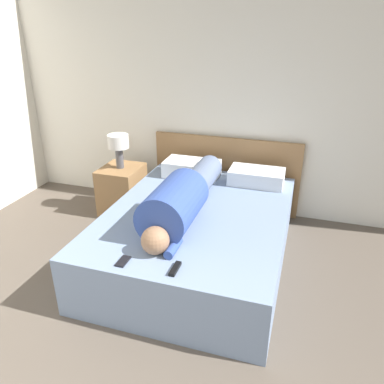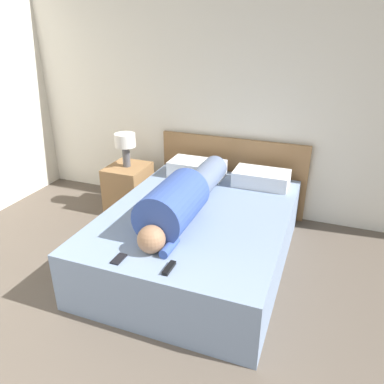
% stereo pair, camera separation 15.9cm
% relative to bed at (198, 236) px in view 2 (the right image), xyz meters
% --- Properties ---
extents(wall_back, '(6.38, 0.06, 2.60)m').
position_rel_bed_xyz_m(wall_back, '(0.11, 1.17, 1.05)').
color(wall_back, silver).
rests_on(wall_back, ground_plane).
extents(bed, '(1.53, 2.04, 0.49)m').
position_rel_bed_xyz_m(bed, '(0.00, 0.00, 0.00)').
color(bed, '#7589A8').
rests_on(bed, ground_plane).
extents(headboard, '(1.65, 0.04, 0.85)m').
position_rel_bed_xyz_m(headboard, '(0.00, 1.10, 0.18)').
color(headboard, olive).
rests_on(headboard, ground_plane).
extents(nightstand, '(0.42, 0.48, 0.53)m').
position_rel_bed_xyz_m(nightstand, '(-1.10, 0.68, 0.02)').
color(nightstand, olive).
rests_on(nightstand, ground_plane).
extents(table_lamp, '(0.23, 0.23, 0.37)m').
position_rel_bed_xyz_m(table_lamp, '(-1.10, 0.68, 0.55)').
color(table_lamp, '#4C4C51').
rests_on(table_lamp, nightstand).
extents(person_lying, '(0.39, 1.59, 0.39)m').
position_rel_bed_xyz_m(person_lying, '(-0.10, -0.12, 0.41)').
color(person_lying, '#936B4C').
rests_on(person_lying, bed).
extents(pillow_near_headboard, '(0.57, 0.32, 0.17)m').
position_rel_bed_xyz_m(pillow_near_headboard, '(-0.29, 0.77, 0.33)').
color(pillow_near_headboard, white).
rests_on(pillow_near_headboard, bed).
extents(pillow_second, '(0.54, 0.32, 0.15)m').
position_rel_bed_xyz_m(pillow_second, '(0.39, 0.77, 0.32)').
color(pillow_second, white).
rests_on(pillow_second, bed).
extents(tv_remote, '(0.04, 0.15, 0.02)m').
position_rel_bed_xyz_m(tv_remote, '(0.10, -0.86, 0.26)').
color(tv_remote, black).
rests_on(tv_remote, bed).
extents(cell_phone, '(0.06, 0.13, 0.01)m').
position_rel_bed_xyz_m(cell_phone, '(-0.27, -0.88, 0.25)').
color(cell_phone, black).
rests_on(cell_phone, bed).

